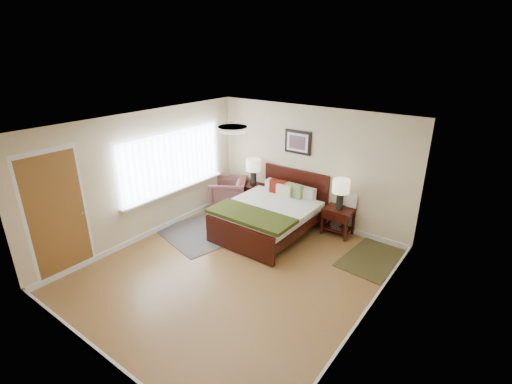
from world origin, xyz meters
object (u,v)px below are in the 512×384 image
Objects in this scene: nightstand_left at (253,190)px; armchair at (228,194)px; bed at (270,210)px; lamp_right at (341,189)px; nightstand_right at (338,219)px; rug_persian at (217,227)px; lamp_left at (253,167)px.

armchair is (-0.47, -0.33, -0.11)m from nightstand_left.
lamp_right is (1.13, 0.78, 0.49)m from bed.
nightstand_right is 0.94× the size of lamp_right.
lamp_right is at bearing 44.11° from rug_persian.
lamp_right is at bearing 90.00° from nightstand_right.
nightstand_left reaches higher than nightstand_right.
armchair is (-1.49, 0.43, -0.14)m from bed.
armchair is (-2.62, -0.35, -0.63)m from lamp_right.
lamp_left is 2.15m from lamp_right.
bed is 1.27m from nightstand_left.
nightstand_left is 0.55m from lamp_left.
rug_persian is at bearing -149.95° from nightstand_right.
lamp_right reaches higher than bed.
nightstand_right is 2.64m from armchair.
lamp_right is at bearing 0.56° from nightstand_left.
lamp_left is 0.75× the size of armchair.
lamp_right is 0.75× the size of armchair.
nightstand_left is at bearing -179.44° from lamp_right.
lamp_left reaches higher than lamp_right.
lamp_right is at bearing 65.88° from armchair.
nightstand_left is 0.74× the size of armchair.
nightstand_left is 2.15m from nightstand_right.
armchair is 0.37× the size of rug_persian.
nightstand_left is 1.33m from rug_persian.
bed is 1.56m from armchair.
nightstand_left reaches higher than rug_persian.
armchair reaches higher than nightstand_left.
bed is at bearing 42.09° from armchair.
armchair is (-0.47, -0.35, -0.66)m from lamp_left.
lamp_left is 0.88m from armchair.
rug_persian is at bearing -5.66° from armchair.
rug_persian is at bearing -154.87° from bed.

